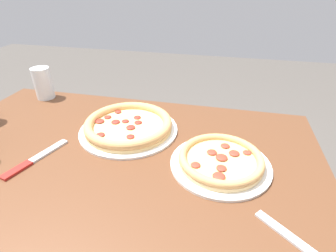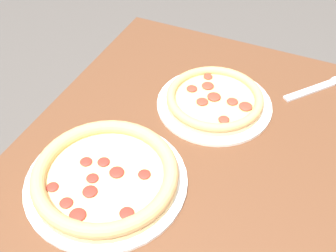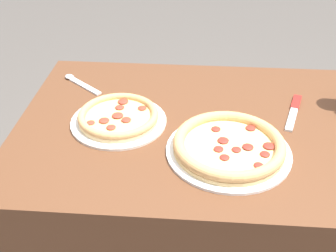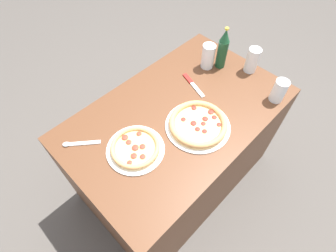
# 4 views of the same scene
# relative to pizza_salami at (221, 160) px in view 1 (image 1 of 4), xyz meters

# --- Properties ---
(table) EXTENTS (1.25, 0.78, 0.77)m
(table) POSITION_rel_pizza_salami_xyz_m (0.32, 0.01, -0.40)
(table) COLOR #56331E
(table) RESTS_ON ground_plane
(pizza_salami) EXTENTS (0.29, 0.29, 0.04)m
(pizza_salami) POSITION_rel_pizza_salami_xyz_m (0.00, 0.00, 0.00)
(pizza_salami) COLOR silver
(pizza_salami) RESTS_ON table
(pizza_pepperoni) EXTENTS (0.34, 0.34, 0.04)m
(pizza_pepperoni) POSITION_rel_pizza_salami_xyz_m (0.33, -0.12, 0.00)
(pizza_pepperoni) COLOR white
(pizza_pepperoni) RESTS_ON table
(glass_mango_juice) EXTENTS (0.07, 0.07, 0.13)m
(glass_mango_juice) POSITION_rel_pizza_salami_xyz_m (0.77, -0.31, 0.05)
(glass_mango_juice) COLOR white
(glass_mango_juice) RESTS_ON table
(knife) EXTENTS (0.09, 0.21, 0.01)m
(knife) POSITION_rel_pizza_salami_xyz_m (0.53, 0.10, -0.01)
(knife) COLOR maroon
(knife) RESTS_ON table
(spoon) EXTENTS (0.16, 0.14, 0.01)m
(spoon) POSITION_rel_pizza_salami_xyz_m (-0.18, 0.23, -0.01)
(spoon) COLOR silver
(spoon) RESTS_ON table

